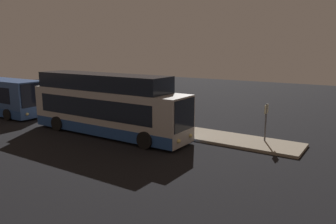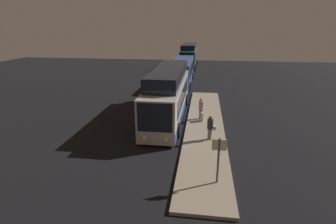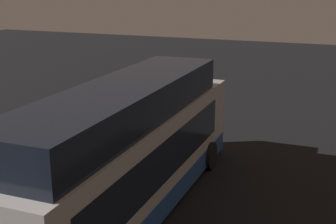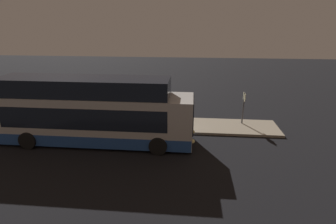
{
  "view_description": "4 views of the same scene",
  "coord_description": "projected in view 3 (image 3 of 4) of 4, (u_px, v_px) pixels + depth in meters",
  "views": [
    {
      "loc": [
        13.18,
        -15.76,
        5.74
      ],
      "look_at": [
        2.56,
        0.53,
        1.91
      ],
      "focal_mm": 35.0,
      "sensor_mm": 36.0,
      "label": 1
    },
    {
      "loc": [
        18.64,
        2.75,
        7.29
      ],
      "look_at": [
        2.56,
        0.53,
        1.91
      ],
      "focal_mm": 28.0,
      "sensor_mm": 36.0,
      "label": 2
    },
    {
      "loc": [
        -13.59,
        -5.86,
        6.86
      ],
      "look_at": [
        2.56,
        0.53,
        1.91
      ],
      "focal_mm": 50.0,
      "sensor_mm": 36.0,
      "label": 3
    },
    {
      "loc": [
        3.95,
        -14.35,
        7.14
      ],
      "look_at": [
        2.56,
        0.53,
        1.91
      ],
      "focal_mm": 28.0,
      "sensor_mm": 36.0,
      "label": 4
    }
  ],
  "objects": [
    {
      "name": "bus_lead",
      "position": [
        131.0,
        156.0,
        13.83
      ],
      "size": [
        11.98,
        2.75,
        4.05
      ],
      "color": "#B2ADA8",
      "rests_on": "ground"
    },
    {
      "name": "sign_post",
      "position": [
        149.0,
        86.0,
        23.73
      ],
      "size": [
        0.1,
        0.67,
        2.28
      ],
      "color": "#4C4C51",
      "rests_on": "platform"
    },
    {
      "name": "passenger_boarding",
      "position": [
        66.0,
        159.0,
        15.54
      ],
      "size": [
        0.48,
        0.48,
        1.72
      ],
      "rotation": [
        0.0,
        0.0,
        2.84
      ],
      "color": "#6B604C",
      "rests_on": "platform"
    },
    {
      "name": "suitcase",
      "position": [
        73.0,
        169.0,
        16.19
      ],
      "size": [
        0.42,
        0.18,
        0.92
      ],
      "color": "beige",
      "rests_on": "platform"
    },
    {
      "name": "platform",
      "position": [
        80.0,
        171.0,
        17.14
      ],
      "size": [
        20.0,
        2.77,
        0.17
      ],
      "color": "gray",
      "rests_on": "ground"
    },
    {
      "name": "passenger_waiting",
      "position": [
        106.0,
        125.0,
        19.34
      ],
      "size": [
        0.44,
        0.6,
        1.63
      ],
      "rotation": [
        0.0,
        0.0,
        0.15
      ],
      "color": "#6B604C",
      "rests_on": "platform"
    },
    {
      "name": "ground",
      "position": [
        155.0,
        186.0,
        16.11
      ],
      "size": [
        80.0,
        80.0,
        0.0
      ],
      "primitive_type": "plane",
      "color": "black"
    }
  ]
}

